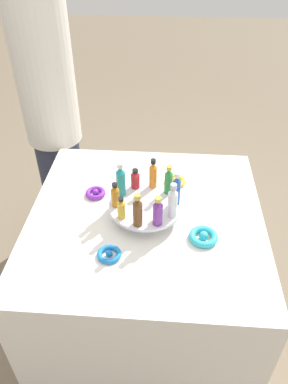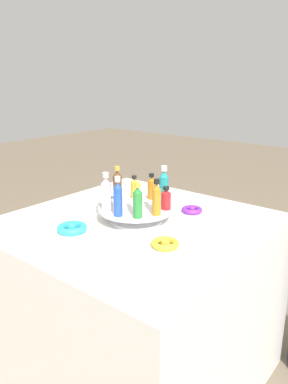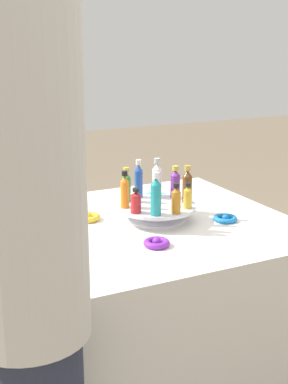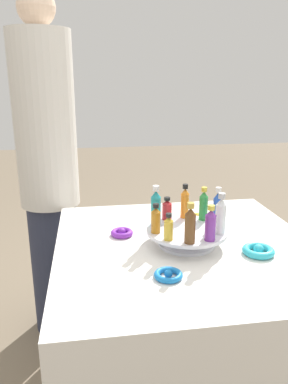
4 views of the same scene
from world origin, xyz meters
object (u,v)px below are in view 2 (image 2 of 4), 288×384
Objects in this scene: bottle_amber at (151,187)px; bottle_teal at (164,186)px; display_stand at (136,212)px; bottle_brown at (117,184)px; ribbon_bow_blue at (115,200)px; bottle_clear at (106,193)px; ribbon_bow_teal at (72,228)px; bottle_purple at (107,190)px; bottle_orange at (157,199)px; bottle_blue at (118,198)px; ribbon_bow_purple at (192,210)px; bottle_red at (166,199)px; ribbon_bow_gold at (165,243)px; bottle_gold at (134,187)px; bottle_green at (138,202)px.

bottle_teal is at bearing 79.57° from bottle_amber.
display_stand is 2.10× the size of bottle_brown.
bottle_amber is 1.22× the size of ribbon_bow_blue.
ribbon_bow_blue is (-0.21, -0.16, -0.12)m from bottle_clear.
bottle_clear is 0.17m from ribbon_bow_teal.
bottle_purple is at bearing -46.43° from bottle_teal.
display_stand is at bearing -100.43° from bottle_orange.
bottle_blue is 0.19m from bottle_brown.
bottle_brown reaches higher than bottle_orange.
bottle_brown is 1.58× the size of ribbon_bow_blue.
bottle_teal is 0.38m from ribbon_bow_teal.
bottle_clear reaches higher than ribbon_bow_purple.
bottle_red is (-0.07, -0.01, -0.02)m from bottle_orange.
bottle_teal reaches higher than ribbon_bow_blue.
bottle_brown is at bearing -64.43° from bottle_teal.
display_stand reaches higher than ribbon_bow_teal.
bottle_red is at bearing 115.57° from display_stand.
ribbon_bow_gold is at bearing 37.61° from bottle_teal.
bottle_brown is at bearing -100.43° from bottle_orange.
bottle_amber is at bearing -118.43° from bottle_red.
bottle_purple is at bearing -118.43° from bottle_blue.
bottle_blue is 0.97× the size of bottle_teal.
ribbon_bow_blue is 0.35m from ribbon_bow_teal.
bottle_orange is 0.14m from bottle_teal.
bottle_teal is 0.30m from ribbon_bow_blue.
ribbon_bow_gold is at bearing 62.84° from display_stand.
bottle_red is 0.64× the size of bottle_brown.
ribbon_bow_gold is (0.20, 0.30, -0.09)m from bottle_gold.
bottle_green is 1.37× the size of ribbon_bow_gold.
bottle_green is 0.07m from bottle_orange.
bottle_brown reaches higher than ribbon_bow_purple.
display_stand is 0.14m from bottle_orange.
bottle_orange is at bearing 79.57° from bottle_brown.
bottle_gold reaches higher than bottle_red.
display_stand is 0.15m from bottle_blue.
bottle_amber is at bearing -136.43° from bottle_orange.
bottle_blue is at bearing -89.59° from ribbon_bow_gold.
bottle_purple is at bearing -64.43° from display_stand.
bottle_purple reaches higher than bottle_red.
bottle_blue is at bearing -46.43° from bottle_orange.
bottle_red is 1.03× the size of ribbon_bow_purple.
bottle_red reaches higher than display_stand.
display_stand is 0.14m from bottle_amber.
bottle_orange is 0.26m from ribbon_bow_purple.
ribbon_bow_teal is (0.17, -0.01, -0.10)m from bottle_purple.
bottle_clear reaches higher than bottle_gold.
bottle_blue is 0.07m from bottle_green.
display_stand is 0.15m from bottle_teal.
bottle_teal is 0.23m from bottle_clear.
bottle_blue reaches higher than bottle_purple.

